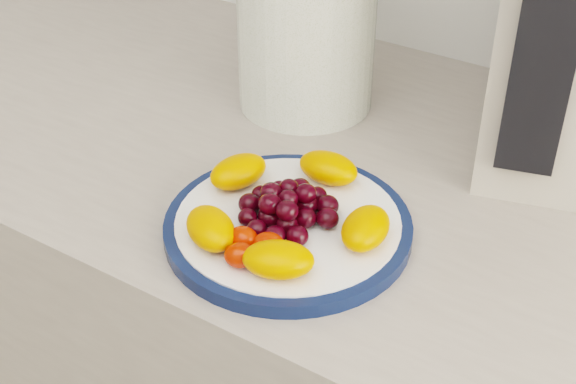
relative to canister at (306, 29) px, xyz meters
The scene contains 5 objects.
plate_rim 0.29m from the canister, 62.17° to the right, with size 0.25×0.25×0.01m, color #0B193E.
plate_face 0.29m from the canister, 62.17° to the right, with size 0.22×0.22×0.02m, color white.
canister is the anchor object (origin of this frame).
appliance_panel 0.32m from the canister, 13.45° to the right, with size 0.06×0.02×0.25m, color black.
fruit_plate 0.29m from the canister, 63.08° to the right, with size 0.21×0.21×0.04m.
Camera 1 is at (0.26, 0.51, 1.39)m, focal length 50.00 mm.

